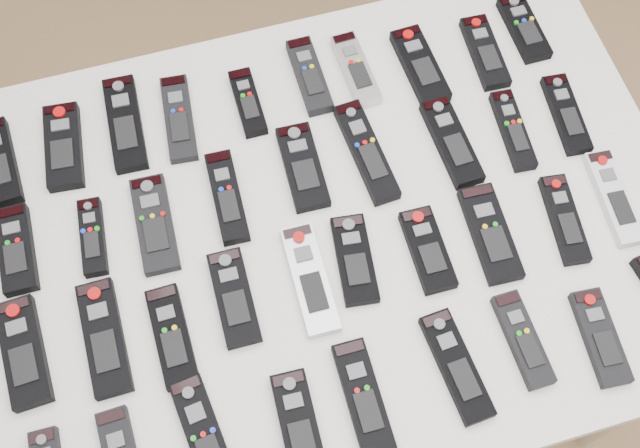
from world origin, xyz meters
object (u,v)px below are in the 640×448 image
object	(u,v)px
remote_25	(428,250)
remote_28	(614,198)
remote_24	(355,260)
remote_11	(93,237)
remote_14	(303,167)
remote_15	(366,152)
remote_2	(125,124)
remote_35	(523,340)
remote_34	(456,366)
remote_10	(16,250)
remote_17	(513,130)
remote_26	(490,234)
remote_5	(309,76)
remote_27	(564,219)
remote_21	(172,337)
remote_22	(234,298)
remote_32	(299,427)
remote_19	(24,352)
remote_1	(64,147)
remote_33	(363,397)
remote_36	(600,337)
remote_12	(155,224)
remote_18	(566,114)
remote_8	(485,52)
table	(320,243)
remote_31	(207,442)
remote_13	(227,197)
remote_3	(179,119)
remote_0	(0,162)
remote_23	(310,279)
remote_4	(248,103)
remote_6	(356,70)

from	to	relation	value
remote_25	remote_28	xyz separation A→B (m)	(0.34, 0.00, -0.00)
remote_24	remote_11	bearing A→B (deg)	165.58
remote_14	remote_15	bearing A→B (deg)	0.89
remote_2	remote_35	distance (m)	0.78
remote_34	remote_10	bearing A→B (deg)	143.96
remote_17	remote_26	size ratio (longest dim) A/B	0.91
remote_5	remote_27	distance (m)	0.52
remote_5	remote_21	size ratio (longest dim) A/B	0.97
remote_21	remote_11	bearing A→B (deg)	113.28
remote_5	remote_17	xyz separation A→B (m)	(0.32, -0.21, -0.00)
remote_22	remote_34	size ratio (longest dim) A/B	0.89
remote_2	remote_32	xyz separation A→B (m)	(0.16, -0.60, 0.00)
remote_19	remote_25	world-z (taller)	remote_19
remote_1	remote_33	size ratio (longest dim) A/B	0.95
remote_36	remote_10	bearing A→B (deg)	159.24
remote_11	remote_12	size ratio (longest dim) A/B	0.78
remote_18	remote_24	bearing A→B (deg)	-154.26
remote_32	remote_11	bearing A→B (deg)	124.33
remote_8	remote_35	xyz separation A→B (m)	(-0.15, -0.54, 0.00)
table	remote_25	world-z (taller)	remote_25
remote_24	remote_34	size ratio (longest dim) A/B	0.86
remote_10	remote_24	distance (m)	0.56
remote_31	remote_24	bearing A→B (deg)	29.47
remote_28	remote_13	bearing A→B (deg)	168.12
remote_18	remote_33	xyz separation A→B (m)	(-0.51, -0.39, 0.00)
remote_32	remote_3	bearing A→B (deg)	98.37
remote_15	remote_21	xyz separation A→B (m)	(-0.40, -0.23, -0.00)
remote_0	remote_22	world-z (taller)	same
remote_8	remote_27	world-z (taller)	same
remote_22	remote_23	distance (m)	0.13
remote_15	remote_25	xyz separation A→B (m)	(0.04, -0.21, -0.00)
table	remote_2	size ratio (longest dim) A/B	6.44
remote_31	remote_28	bearing A→B (deg)	8.29
remote_10	remote_33	bearing A→B (deg)	-39.11
remote_27	remote_5	bearing A→B (deg)	136.73
remote_1	remote_31	bearing A→B (deg)	-71.87
remote_23	remote_28	size ratio (longest dim) A/B	1.07
remote_4	remote_21	size ratio (longest dim) A/B	0.82
remote_14	remote_23	world-z (taller)	remote_14
remote_2	remote_3	xyz separation A→B (m)	(0.09, -0.02, -0.00)
remote_15	remote_35	size ratio (longest dim) A/B	1.30
remote_2	remote_25	distance (m)	0.58
remote_24	remote_17	bearing A→B (deg)	31.88
remote_3	remote_6	xyz separation A→B (m)	(0.34, 0.01, 0.00)
remote_14	remote_18	bearing A→B (deg)	-1.04
remote_8	remote_15	bearing A→B (deg)	-149.47
remote_12	remote_5	bearing A→B (deg)	35.33
remote_15	remote_21	size ratio (longest dim) A/B	1.21
remote_0	remote_5	world-z (taller)	same
remote_0	remote_25	world-z (taller)	remote_0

